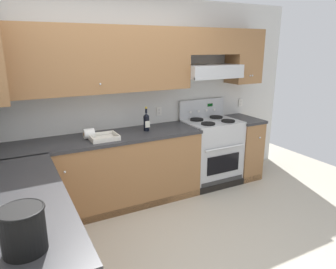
# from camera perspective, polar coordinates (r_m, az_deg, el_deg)

# --- Properties ---
(ground_plane) EXTENTS (7.04, 7.04, 0.00)m
(ground_plane) POSITION_cam_1_polar(r_m,az_deg,el_deg) (3.23, 1.05, -21.27)
(ground_plane) COLOR #B2AA99
(wall_back) EXTENTS (4.68, 0.57, 2.55)m
(wall_back) POSITION_cam_1_polar(r_m,az_deg,el_deg) (4.14, -4.40, 9.33)
(wall_back) COLOR silver
(wall_back) RESTS_ON ground_plane
(counter_back_run) EXTENTS (3.60, 0.65, 0.91)m
(counter_back_run) POSITION_cam_1_polar(r_m,az_deg,el_deg) (3.99, -7.91, -6.32)
(counter_back_run) COLOR olive
(counter_back_run) RESTS_ON ground_plane
(counter_left_run) EXTENTS (0.63, 1.91, 0.91)m
(counter_left_run) POSITION_cam_1_polar(r_m,az_deg,el_deg) (2.70, -24.17, -19.41)
(counter_left_run) COLOR olive
(counter_left_run) RESTS_ON ground_plane
(stove) EXTENTS (0.76, 0.62, 1.20)m
(stove) POSITION_cam_1_polar(r_m,az_deg,el_deg) (4.58, 7.87, -3.01)
(stove) COLOR #B7BABC
(stove) RESTS_ON ground_plane
(wine_bottle) EXTENTS (0.07, 0.07, 0.31)m
(wine_bottle) POSITION_cam_1_polar(r_m,az_deg,el_deg) (3.95, -3.98, 2.43)
(wine_bottle) COLOR black
(wine_bottle) RESTS_ON counter_back_run
(bowl) EXTENTS (0.32, 0.28, 0.06)m
(bowl) POSITION_cam_1_polar(r_m,az_deg,el_deg) (3.67, -11.66, -0.59)
(bowl) COLOR white
(bowl) RESTS_ON counter_back_run
(bucket) EXTENTS (0.24, 0.24, 0.25)m
(bucket) POSITION_cam_1_polar(r_m,az_deg,el_deg) (1.84, -25.02, -15.40)
(bucket) COLOR black
(bucket) RESTS_ON counter_left_run
(paper_towel_roll) EXTENTS (0.12, 0.12, 0.12)m
(paper_towel_roll) POSITION_cam_1_polar(r_m,az_deg,el_deg) (3.73, -14.29, 0.16)
(paper_towel_roll) COLOR white
(paper_towel_roll) RESTS_ON counter_back_run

